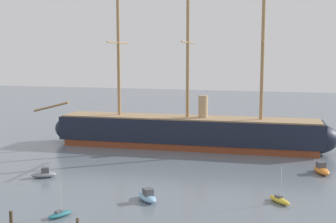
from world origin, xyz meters
TOP-DOWN VIEW (x-y plane):
  - tall_ship at (-3.58, 51.64)m, footprint 64.28×14.41m
  - sailboat_foreground_left at (-8.61, 9.58)m, footprint 2.28×3.35m
  - motorboat_near_centre at (-0.62, 17.91)m, footprint 4.08×4.18m
  - motorboat_mid_left at (-19.66, 23.76)m, footprint 4.13×3.17m
  - sailboat_mid_right at (15.99, 22.01)m, footprint 3.34×3.46m
  - motorboat_alongside_stern at (21.93, 38.38)m, footprint 3.25×4.83m
  - dinghy_far_left at (-30.42, 56.88)m, footprint 2.50×2.96m
  - mooring_piling_midwater at (-11.36, 4.25)m, footprint 0.37×0.37m
  - seagull_in_flight at (-1.05, 34.21)m, footprint 0.78×0.84m

SIDE VIEW (x-z plane):
  - dinghy_far_left at x=-30.42m, z-range 0.00..0.65m
  - sailboat_foreground_left at x=-8.61m, z-range -1.76..2.47m
  - sailboat_mid_right at x=15.99m, z-range -2.00..2.81m
  - motorboat_mid_left at x=-19.66m, z-range -0.24..1.37m
  - motorboat_near_centre at x=-0.62m, z-range -0.26..1.48m
  - motorboat_alongside_stern at x=21.93m, z-range -0.28..1.60m
  - mooring_piling_midwater at x=-11.36m, z-range 0.00..2.32m
  - tall_ship at x=-3.58m, z-range -12.09..18.82m
  - seagull_in_flight at x=-1.05m, z-range 12.00..12.13m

